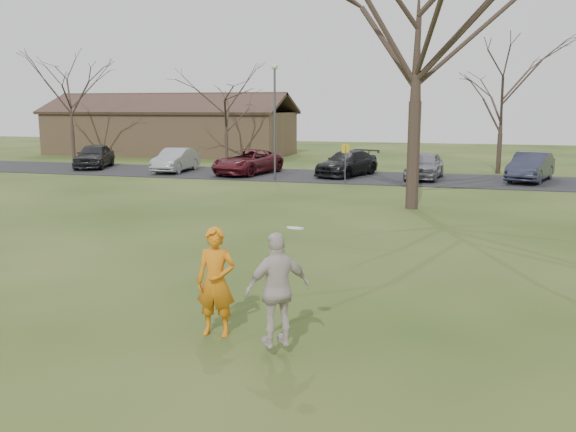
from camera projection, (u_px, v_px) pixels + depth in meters
The scene contains 15 objects.
ground at pixel (226, 339), 10.68m from camera, with size 120.00×120.00×0.00m, color #1E380F.
parking_strip at pixel (390, 178), 34.34m from camera, with size 62.00×6.50×0.04m, color black.
player_defender at pixel (216, 282), 10.73m from camera, with size 0.71×0.47×1.95m, color orange.
car_0 at pixel (94, 156), 39.88m from camera, with size 1.86×4.62×1.58m, color #242426.
car_1 at pixel (176, 160), 37.54m from camera, with size 1.52×4.36×1.44m, color #949599.
car_2 at pixel (248, 162), 36.22m from camera, with size 2.41×5.22×1.45m, color #4D121A.
car_3 at pixel (347, 163), 35.37m from camera, with size 2.00×4.93×1.43m, color black.
car_4 at pixel (425, 165), 33.82m from camera, with size 1.77×4.41×1.50m, color gray.
car_5 at pixel (531, 167), 32.72m from camera, with size 1.63×4.68×1.54m, color #292B3D.
catching_play at pixel (278, 290), 9.76m from camera, with size 1.15×1.04×1.98m.
building at pixel (171, 131), 51.68m from camera, with size 20.60×8.50×5.14m.
lamp_post at pixel (275, 107), 32.88m from camera, with size 0.34×0.34×6.27m.
sign_yellow at pixel (345, 156), 31.78m from camera, with size 0.35×0.35×2.08m.
big_tree at pixel (418, 26), 23.10m from camera, with size 9.00×9.00×14.00m, color #352821, non-canonical shape.
small_tree_row at pixel (473, 108), 37.26m from camera, with size 55.00×5.90×8.50m.
Camera 1 is at (3.82, -9.44, 4.02)m, focal length 38.06 mm.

